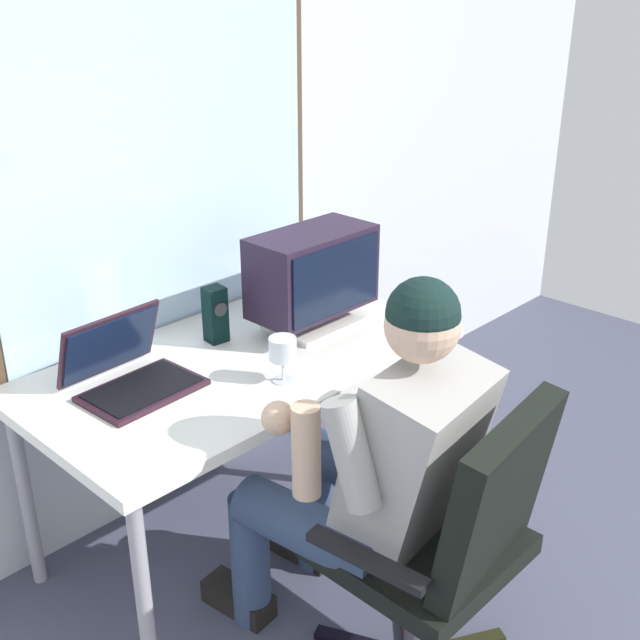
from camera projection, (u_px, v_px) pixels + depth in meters
wall_rear at (134, 123)px, 2.57m from camera, size 5.70×0.08×2.86m
desk at (242, 373)px, 2.61m from camera, size 1.42×0.78×0.71m
office_chair at (452, 532)px, 2.08m from camera, size 0.61×0.58×0.91m
person_seated at (371, 463)px, 2.19m from camera, size 0.57×0.84×1.20m
crt_monitor at (313, 274)px, 2.74m from camera, size 0.45×0.24×0.35m
laptop at (127, 369)px, 2.39m from camera, size 0.36×0.32×0.22m
wine_glass at (283, 351)px, 2.40m from camera, size 0.09×0.09×0.15m
desk_speaker at (215, 314)px, 2.67m from camera, size 0.07×0.08×0.20m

